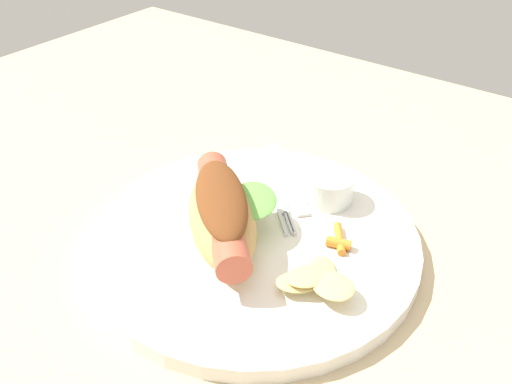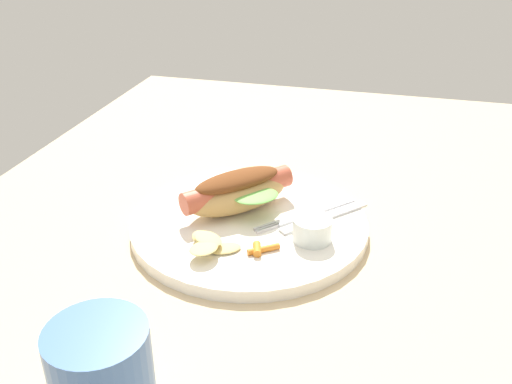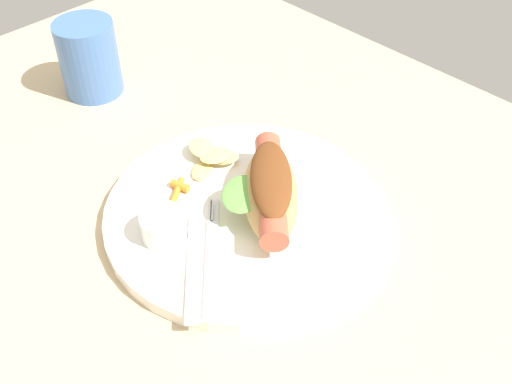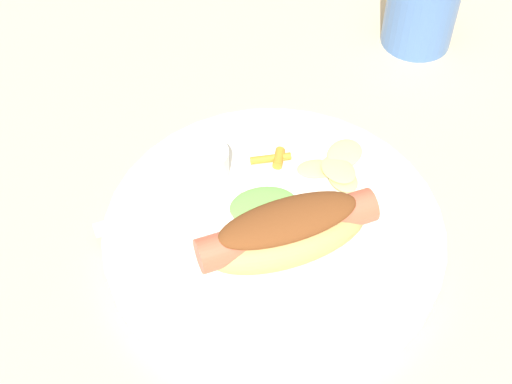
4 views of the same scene
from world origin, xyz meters
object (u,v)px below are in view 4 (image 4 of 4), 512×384
object	(u,v)px
chips_pile	(336,167)
drinking_cup	(423,4)
fork	(188,219)
knife	(169,208)
carrot_garnish	(273,158)
hot_dog	(287,231)
sauce_ramekin	(204,162)
plate	(274,231)

from	to	relation	value
chips_pile	drinking_cup	bearing A→B (deg)	179.70
fork	knife	world-z (taller)	same
carrot_garnish	drinking_cup	xyz separation A→B (cm)	(-26.27, 6.22, 3.17)
hot_dog	sauce_ramekin	bearing A→B (deg)	108.85
knife	chips_pile	distance (cm)	16.29
hot_dog	fork	world-z (taller)	hot_dog
fork	drinking_cup	xyz separation A→B (cm)	(-36.35, 10.03, 3.40)
carrot_garnish	drinking_cup	distance (cm)	27.19
sauce_ramekin	knife	size ratio (longest dim) A/B	0.35
carrot_garnish	hot_dog	bearing A→B (deg)	31.33
plate	carrot_garnish	world-z (taller)	carrot_garnish
chips_pile	drinking_cup	distance (cm)	25.26
chips_pile	carrot_garnish	world-z (taller)	chips_pile
hot_dog	drinking_cup	xyz separation A→B (cm)	(-35.46, 0.63, 0.77)
sauce_ramekin	fork	distance (cm)	6.10
hot_dog	carrot_garnish	xyz separation A→B (cm)	(-9.18, -5.59, -2.41)
knife	hot_dog	bearing A→B (deg)	-45.03
plate	hot_dog	size ratio (longest dim) A/B	2.11
knife	drinking_cup	distance (cm)	38.20
drinking_cup	plate	bearing A→B (deg)	-4.67
carrot_garnish	drinking_cup	world-z (taller)	drinking_cup
chips_pile	hot_dog	bearing A→B (deg)	-2.78
sauce_ramekin	carrot_garnish	size ratio (longest dim) A/B	1.31
sauce_ramekin	drinking_cup	world-z (taller)	drinking_cup
fork	knife	bearing A→B (deg)	125.08
hot_dog	fork	distance (cm)	9.80
knife	carrot_garnish	distance (cm)	11.45
plate	knife	bearing A→B (deg)	-74.82
hot_dog	carrot_garnish	size ratio (longest dim) A/B	3.98
sauce_ramekin	drinking_cup	xyz separation A→B (cm)	(-30.56, 11.50, 2.14)
sauce_ramekin	carrot_garnish	world-z (taller)	sauce_ramekin
sauce_ramekin	knife	world-z (taller)	sauce_ramekin
hot_dog	carrot_garnish	distance (cm)	11.01
plate	carrot_garnish	distance (cm)	8.08
plate	chips_pile	world-z (taller)	chips_pile
knife	carrot_garnish	size ratio (longest dim) A/B	3.75
fork	carrot_garnish	distance (cm)	10.77
drinking_cup	fork	bearing A→B (deg)	-15.43
hot_dog	chips_pile	xyz separation A→B (cm)	(-10.33, 0.50, -1.89)
fork	sauce_ramekin	bearing A→B (deg)	57.60
chips_pile	carrot_garnish	xyz separation A→B (cm)	(1.15, -6.09, -0.52)
plate	carrot_garnish	xyz separation A→B (cm)	(-7.18, -3.49, 1.23)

